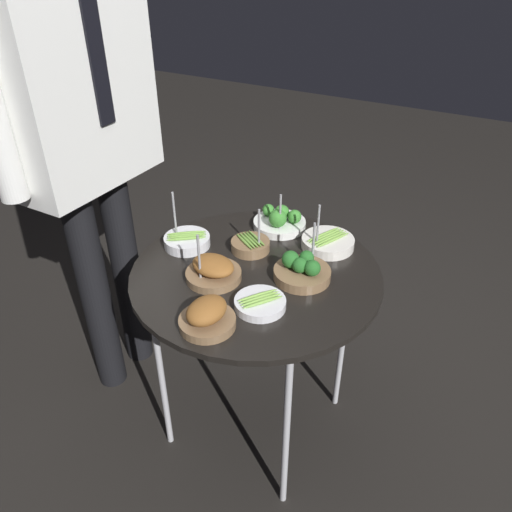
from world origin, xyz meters
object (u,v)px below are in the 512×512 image
object	(u,v)px
waiter_figure	(77,107)
bowl_roast_mid_left	(213,270)
bowl_asparagus_front_left	(260,303)
bowl_asparagus_mid_right	(187,241)
bowl_broccoli_near_rim	(302,270)
serving_cart	(256,282)
bowl_asparagus_front_right	(328,242)
bowl_broccoli_center	(280,221)
bowl_roast_front_center	(207,316)
bowl_asparagus_back_left	(251,245)

from	to	relation	value
waiter_figure	bowl_roast_mid_left	bearing A→B (deg)	-98.68
bowl_asparagus_front_left	bowl_asparagus_mid_right	bearing A→B (deg)	65.78
bowl_asparagus_front_left	bowl_broccoli_near_rim	distance (m)	0.17
serving_cart	bowl_broccoli_near_rim	bearing A→B (deg)	-76.58
bowl_broccoli_near_rim	bowl_asparagus_front_right	bearing A→B (deg)	-0.27
serving_cart	bowl_asparagus_mid_right	size ratio (longest dim) A/B	4.16
bowl_broccoli_near_rim	bowl_broccoli_center	xyz separation A→B (m)	(0.22, 0.18, -0.00)
bowl_roast_front_center	waiter_figure	world-z (taller)	waiter_figure
bowl_asparagus_front_right	bowl_asparagus_front_left	bearing A→B (deg)	173.59
bowl_broccoli_near_rim	bowl_roast_front_center	xyz separation A→B (m)	(-0.29, 0.12, 0.00)
bowl_roast_mid_left	bowl_broccoli_near_rim	distance (m)	0.24
bowl_broccoli_near_rim	bowl_roast_front_center	world-z (taller)	bowl_broccoli_near_rim
bowl_asparagus_front_right	waiter_figure	size ratio (longest dim) A/B	0.10
bowl_asparagus_mid_right	waiter_figure	distance (m)	0.50
bowl_roast_mid_left	waiter_figure	xyz separation A→B (m)	(0.08, 0.50, 0.36)
bowl_roast_mid_left	bowl_broccoli_near_rim	world-z (taller)	bowl_broccoli_near_rim
bowl_broccoli_near_rim	bowl_roast_mid_left	bearing A→B (deg)	119.68
bowl_roast_mid_left	bowl_asparagus_front_right	xyz separation A→B (m)	(0.31, -0.21, -0.01)
bowl_roast_front_center	bowl_broccoli_center	bearing A→B (deg)	6.96
serving_cart	waiter_figure	world-z (taller)	waiter_figure
bowl_asparagus_back_left	bowl_asparagus_front_right	world-z (taller)	bowl_asparagus_front_right
waiter_figure	bowl_broccoli_near_rim	bearing A→B (deg)	-86.40
bowl_roast_mid_left	bowl_asparagus_front_right	world-z (taller)	same
bowl_asparagus_mid_right	bowl_roast_front_center	distance (m)	0.38
bowl_asparagus_back_left	bowl_roast_front_center	distance (m)	0.36
serving_cart	bowl_roast_front_center	bearing A→B (deg)	-177.51
waiter_figure	bowl_asparagus_mid_right	bearing A→B (deg)	-84.99
bowl_asparagus_back_left	bowl_roast_mid_left	bearing A→B (deg)	174.71
bowl_asparagus_front_left	bowl_broccoli_center	size ratio (longest dim) A/B	0.79
bowl_asparagus_mid_right	bowl_broccoli_near_rim	size ratio (longest dim) A/B	1.08
serving_cart	bowl_asparagus_front_right	distance (m)	0.26
bowl_asparagus_mid_right	bowl_roast_mid_left	world-z (taller)	bowl_asparagus_mid_right
bowl_asparagus_front_right	bowl_asparagus_back_left	bearing A→B (deg)	123.27
bowl_asparagus_front_right	bowl_roast_front_center	bearing A→B (deg)	166.27
bowl_asparagus_front_left	bowl_roast_front_center	size ratio (longest dim) A/B	0.95
bowl_roast_mid_left	bowl_roast_front_center	distance (m)	0.20
bowl_roast_front_center	waiter_figure	size ratio (longest dim) A/B	0.09
bowl_broccoli_near_rim	bowl_roast_front_center	bearing A→B (deg)	158.40
bowl_asparagus_front_left	bowl_roast_front_center	distance (m)	0.15
bowl_asparagus_front_left	serving_cart	bearing A→B (deg)	32.89
bowl_asparagus_mid_right	bowl_roast_front_center	size ratio (longest dim) A/B	1.22
bowl_asparagus_front_right	bowl_roast_front_center	size ratio (longest dim) A/B	1.14
serving_cart	bowl_broccoli_near_rim	distance (m)	0.15
bowl_asparagus_back_left	bowl_broccoli_near_rim	xyz separation A→B (m)	(-0.06, -0.20, 0.01)
bowl_asparagus_back_left	waiter_figure	size ratio (longest dim) A/B	0.09
serving_cart	bowl_asparagus_front_left	distance (m)	0.17
bowl_asparagus_mid_right	bowl_asparagus_front_right	distance (m)	0.43
bowl_broccoli_near_rim	serving_cart	bearing A→B (deg)	103.42
bowl_asparagus_front_right	bowl_asparagus_mid_right	bearing A→B (deg)	118.01
bowl_asparagus_front_right	waiter_figure	distance (m)	0.84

